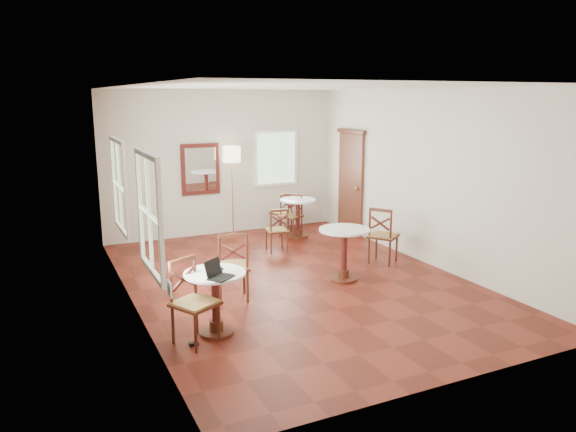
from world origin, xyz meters
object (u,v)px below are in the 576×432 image
at_px(chair_back_b, 292,215).
at_px(chair_near_a, 232,266).
at_px(water_glass, 220,270).
at_px(cafe_table_mid, 344,248).
at_px(mouse, 220,269).
at_px(laptop, 218,273).
at_px(chair_mid_a, 277,230).
at_px(power_adapter, 194,344).
at_px(cafe_table_back, 298,214).
at_px(chair_back_a, 282,212).
at_px(chair_mid_b, 383,235).
at_px(cafe_table_near, 215,296).
at_px(chair_near_b, 194,302).
at_px(navy_mug, 211,268).
at_px(floor_lamp, 232,160).

bearing_deg(chair_back_b, chair_near_a, -69.64).
xyz_separation_m(chair_back_b, water_glass, (-2.89, -4.06, 0.41)).
height_order(cafe_table_mid, mouse, cafe_table_mid).
bearing_deg(chair_back_b, laptop, -66.44).
bearing_deg(chair_near_a, chair_mid_a, -115.19).
distance_m(water_glass, power_adapter, 0.92).
height_order(cafe_table_back, power_adapter, cafe_table_back).
height_order(cafe_table_back, chair_back_a, chair_back_a).
relative_size(cafe_table_mid, chair_back_b, 0.97).
bearing_deg(chair_mid_a, cafe_table_mid, 104.72).
height_order(chair_mid_a, chair_mid_b, chair_mid_b).
relative_size(chair_back_b, power_adapter, 8.27).
relative_size(cafe_table_near, power_adapter, 7.56).
bearing_deg(mouse, chair_mid_b, 20.01).
bearing_deg(power_adapter, laptop, -1.03).
distance_m(chair_near_b, chair_mid_b, 4.19).
relative_size(cafe_table_near, chair_mid_a, 0.95).
distance_m(chair_mid_a, water_glass, 3.78).
bearing_deg(power_adapter, cafe_table_near, 30.18).
height_order(chair_back_a, chair_back_b, chair_back_b).
bearing_deg(mouse, cafe_table_near, -156.48).
distance_m(cafe_table_mid, laptop, 2.82).
height_order(cafe_table_mid, chair_back_a, cafe_table_mid).
bearing_deg(cafe_table_back, chair_near_b, -130.06).
height_order(chair_near_a, chair_back_b, chair_near_a).
xyz_separation_m(chair_mid_b, navy_mug, (-3.57, -1.52, 0.34)).
bearing_deg(cafe_table_near, power_adapter, -149.82).
xyz_separation_m(chair_near_b, navy_mug, (0.27, 0.15, 0.33)).
bearing_deg(cafe_table_mid, chair_near_a, -178.24).
xyz_separation_m(laptop, water_glass, (0.07, 0.12, -0.00)).
relative_size(cafe_table_mid, laptop, 2.21).
bearing_deg(chair_near_a, navy_mug, 71.26).
bearing_deg(floor_lamp, chair_back_a, -3.46).
xyz_separation_m(floor_lamp, laptop, (-1.85, -4.69, -0.74)).
bearing_deg(chair_mid_b, laptop, 80.61).
bearing_deg(chair_near_b, cafe_table_mid, -5.11).
bearing_deg(water_glass, power_adapter, -162.93).
bearing_deg(chair_back_a, laptop, 38.08).
relative_size(cafe_table_mid, cafe_table_back, 1.06).
distance_m(mouse, power_adapter, 0.93).
bearing_deg(chair_back_a, water_glass, 37.99).
relative_size(laptop, power_adapter, 3.63).
distance_m(cafe_table_mid, chair_mid_a, 1.96).
bearing_deg(chair_near_a, mouse, 76.43).
relative_size(cafe_table_near, mouse, 8.75).
xyz_separation_m(chair_near_b, water_glass, (0.34, 0.02, 0.34)).
distance_m(cafe_table_mid, mouse, 2.60).
height_order(chair_back_b, floor_lamp, floor_lamp).
xyz_separation_m(chair_near_a, laptop, (-0.61, -1.22, 0.34)).
bearing_deg(chair_back_a, chair_back_b, 73.36).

